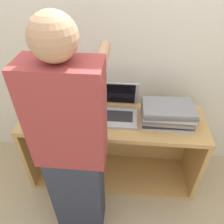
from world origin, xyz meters
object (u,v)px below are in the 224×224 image
Objects in this scene: laptop_stack_left at (60,108)px; laptop_stack_right at (167,114)px; person at (73,152)px; laptop_open at (113,110)px.

laptop_stack_left and laptop_stack_right have the same top height.
laptop_stack_left is 0.25× the size of person.
person reaches higher than laptop_stack_left.
laptop_stack_left is at bearing 114.55° from person.
person is (-0.61, -0.45, 0.02)m from laptop_stack_right.
laptop_stack_right is at bearing -7.28° from laptop_open.
laptop_stack_left is 1.03× the size of laptop_stack_right.
laptop_stack_right is 0.25× the size of person.
laptop_stack_left is 0.82m from laptop_stack_right.
laptop_open is 0.41m from laptop_stack_right.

